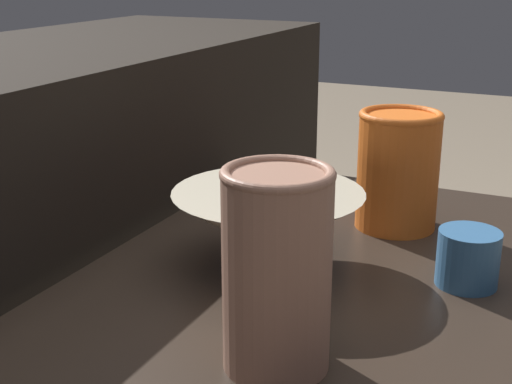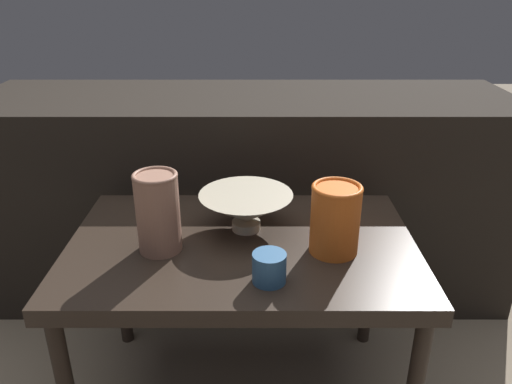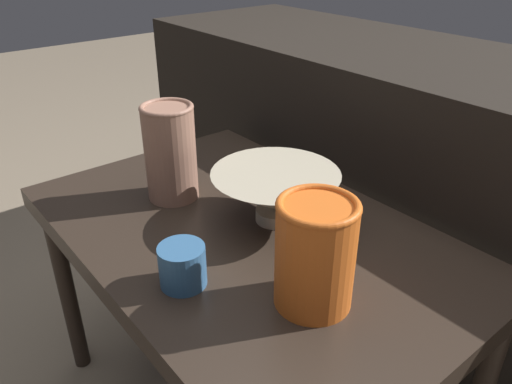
{
  "view_description": "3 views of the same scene",
  "coord_description": "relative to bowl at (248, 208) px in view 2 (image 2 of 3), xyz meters",
  "views": [
    {
      "loc": [
        -0.7,
        -0.26,
        0.83
      ],
      "look_at": [
        -0.02,
        0.06,
        0.58
      ],
      "focal_mm": 50.0,
      "sensor_mm": 36.0,
      "label": 1
    },
    {
      "loc": [
        0.03,
        -1.02,
        1.06
      ],
      "look_at": [
        0.03,
        0.06,
        0.58
      ],
      "focal_mm": 35.0,
      "sensor_mm": 36.0,
      "label": 2
    },
    {
      "loc": [
        0.58,
        -0.45,
        0.95
      ],
      "look_at": [
        -0.02,
        0.04,
        0.53
      ],
      "focal_mm": 35.0,
      "sensor_mm": 36.0,
      "label": 3
    }
  ],
  "objects": [
    {
      "name": "table",
      "position": [
        -0.01,
        -0.06,
        -0.11
      ],
      "size": [
        0.81,
        0.52,
        0.48
      ],
      "color": "#2D231C",
      "rests_on": "ground_plane"
    },
    {
      "name": "couch_backdrop",
      "position": [
        -0.01,
        0.51,
        -0.19
      ],
      "size": [
        1.74,
        0.5,
        0.69
      ],
      "color": "black",
      "rests_on": "ground_plane"
    },
    {
      "name": "bowl",
      "position": [
        0.0,
        0.0,
        0.0
      ],
      "size": [
        0.23,
        0.23,
        0.09
      ],
      "color": "#B2A88E",
      "rests_on": "table"
    },
    {
      "name": "vase_textured_left",
      "position": [
        -0.19,
        -0.09,
        0.04
      ],
      "size": [
        0.1,
        0.1,
        0.19
      ],
      "color": "#996B56",
      "rests_on": "table"
    },
    {
      "name": "vase_colorful_right",
      "position": [
        0.2,
        -0.1,
        0.03
      ],
      "size": [
        0.11,
        0.11,
        0.16
      ],
      "color": "orange",
      "rests_on": "table"
    },
    {
      "name": "cup",
      "position": [
        0.05,
        -0.22,
        -0.02
      ],
      "size": [
        0.07,
        0.07,
        0.06
      ],
      "color": "#33608E",
      "rests_on": "table"
    }
  ]
}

